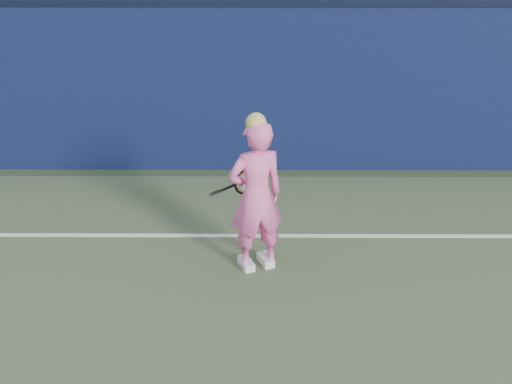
{
  "coord_description": "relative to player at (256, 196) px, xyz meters",
  "views": [
    {
      "loc": [
        0.37,
        -3.17,
        3.69
      ],
      "look_at": [
        0.33,
        3.27,
        0.92
      ],
      "focal_mm": 45.0,
      "sensor_mm": 36.0,
      "label": 1
    }
  ],
  "objects": [
    {
      "name": "backstop_wall",
      "position": [
        -0.33,
        3.23,
        0.37
      ],
      "size": [
        24.0,
        0.4,
        2.5
      ],
      "primitive_type": "cube",
      "color": "#0C1537",
      "rests_on": "ground"
    },
    {
      "name": "wall_cap",
      "position": [
        -0.33,
        3.23,
        1.67
      ],
      "size": [
        24.0,
        0.42,
        0.1
      ],
      "primitive_type": "cube",
      "color": "black",
      "rests_on": "backstop_wall"
    },
    {
      "name": "player",
      "position": [
        0.0,
        0.0,
        0.0
      ],
      "size": [
        0.74,
        0.62,
        1.82
      ],
      "rotation": [
        0.0,
        0.0,
        3.51
      ],
      "color": "pink",
      "rests_on": "ground"
    },
    {
      "name": "racket",
      "position": [
        -0.16,
        0.4,
        -0.01
      ],
      "size": [
        0.54,
        0.24,
        0.3
      ],
      "rotation": [
        0.0,
        0.0,
        0.26
      ],
      "color": "black",
      "rests_on": "ground"
    }
  ]
}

